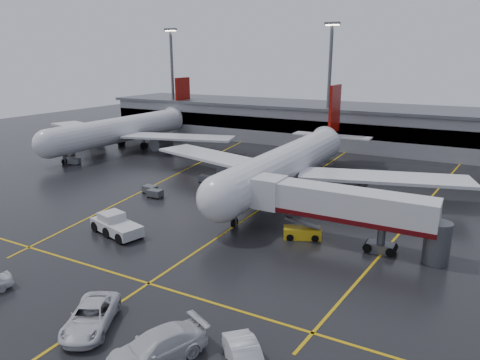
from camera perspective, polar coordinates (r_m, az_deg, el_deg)
The scene contains 21 objects.
ground at distance 56.11m, azimuth 2.78°, elevation -3.72°, with size 220.00×220.00×0.00m, color black.
apron_line_centre at distance 56.11m, azimuth 2.78°, elevation -3.71°, with size 0.25×90.00×0.02m, color gold.
apron_line_stop at distance 39.11m, azimuth -11.80°, elevation -13.02°, with size 60.00×0.25×0.02m, color gold.
apron_line_left at distance 74.29m, azimuth -7.80°, elevation 0.99°, with size 0.25×70.00×0.02m, color gold.
apron_line_right at distance 60.86m, azimuth 22.55°, elevation -3.37°, with size 0.25×70.00×0.02m, color gold.
terminal at distance 99.42m, azimuth 15.03°, elevation 6.83°, with size 122.00×19.00×8.60m.
light_mast_left at distance 112.62m, azimuth -8.80°, elevation 13.33°, with size 3.00×1.20×25.45m.
light_mast_mid at distance 94.09m, azimuth 11.55°, elevation 12.80°, with size 3.00×1.20×25.45m.
main_airliner at distance 63.49m, azimuth 6.65°, elevation 2.44°, with size 48.80×45.60×14.10m.
second_airliner at distance 96.13m, azimuth -14.45°, elevation 6.51°, with size 48.80×45.60×14.10m.
jet_bridge at distance 45.59m, azimuth 13.05°, elevation -3.50°, with size 19.90×3.40×6.05m.
pushback_tractor at distance 49.77m, azimuth -15.85°, elevation -5.73°, with size 7.05×4.29×2.36m.
belt_loader at distance 47.39m, azimuth 8.08°, elevation -6.79°, with size 4.23×3.08×2.47m.
service_van_a at distance 34.16m, azimuth -18.82°, elevation -16.47°, with size 2.85×6.18×1.72m, color silver.
service_van_b at distance 29.93m, azimuth -10.83°, elevation -20.61°, with size 2.72×6.70×1.94m, color silver.
service_van_c at distance 28.74m, azimuth 0.76°, elevation -22.33°, with size 1.81×5.20×1.71m, color silver.
baggage_cart_a at distance 61.29m, azimuth -10.98°, elevation -1.70°, with size 2.06×1.40×1.12m.
baggage_cart_b at distance 63.34m, azimuth -11.62°, elevation -1.17°, with size 2.11×1.48×1.12m.
baggage_cart_c at distance 67.57m, azimuth -4.47°, elevation 0.16°, with size 2.13×1.52×1.12m.
baggage_cart_d at distance 92.73m, azimuth -21.37°, elevation 3.36°, with size 2.36×2.01×1.12m.
baggage_cart_e at distance 84.52m, azimuth -20.75°, elevation 2.32°, with size 2.37×2.08×1.12m.
Camera 1 is at (22.88, -47.78, 18.50)m, focal length 32.82 mm.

